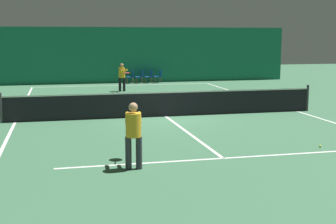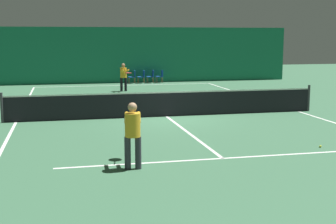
# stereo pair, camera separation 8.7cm
# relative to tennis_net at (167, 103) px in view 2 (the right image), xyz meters

# --- Properties ---
(ground_plane) EXTENTS (60.00, 60.00, 0.00)m
(ground_plane) POSITION_rel_tennis_net_xyz_m (0.00, 0.00, -0.51)
(ground_plane) COLOR #386647
(backdrop_curtain) EXTENTS (23.00, 0.12, 3.63)m
(backdrop_curtain) POSITION_rel_tennis_net_xyz_m (0.00, 13.53, 1.30)
(backdrop_curtain) COLOR #196B4C
(backdrop_curtain) RESTS_ON ground
(court_line_baseline_far) EXTENTS (11.00, 0.10, 0.00)m
(court_line_baseline_far) POSITION_rel_tennis_net_xyz_m (0.00, 11.90, -0.51)
(court_line_baseline_far) COLOR white
(court_line_baseline_far) RESTS_ON ground
(court_line_service_far) EXTENTS (8.25, 0.10, 0.00)m
(court_line_service_far) POSITION_rel_tennis_net_xyz_m (0.00, 6.40, -0.51)
(court_line_service_far) COLOR white
(court_line_service_far) RESTS_ON ground
(court_line_service_near) EXTENTS (8.25, 0.10, 0.00)m
(court_line_service_near) POSITION_rel_tennis_net_xyz_m (0.00, -6.40, -0.51)
(court_line_service_near) COLOR white
(court_line_service_near) RESTS_ON ground
(court_line_sideline_left) EXTENTS (0.10, 23.80, 0.00)m
(court_line_sideline_left) POSITION_rel_tennis_net_xyz_m (-5.50, 0.00, -0.51)
(court_line_sideline_left) COLOR white
(court_line_sideline_left) RESTS_ON ground
(court_line_sideline_right) EXTENTS (0.10, 23.80, 0.00)m
(court_line_sideline_right) POSITION_rel_tennis_net_xyz_m (5.50, 0.00, -0.51)
(court_line_sideline_right) COLOR white
(court_line_sideline_right) RESTS_ON ground
(court_line_centre) EXTENTS (0.10, 12.80, 0.00)m
(court_line_centre) POSITION_rel_tennis_net_xyz_m (0.00, 0.00, -0.51)
(court_line_centre) COLOR white
(court_line_centre) RESTS_ON ground
(tennis_net) EXTENTS (12.00, 0.10, 1.07)m
(tennis_net) POSITION_rel_tennis_net_xyz_m (0.00, 0.00, 0.00)
(tennis_net) COLOR black
(tennis_net) RESTS_ON ground
(player_near) EXTENTS (0.53, 1.33, 1.54)m
(player_near) POSITION_rel_tennis_net_xyz_m (-2.32, -6.78, 0.39)
(player_near) COLOR #2D2D38
(player_near) RESTS_ON ground
(player_far) EXTENTS (0.55, 1.34, 1.55)m
(player_far) POSITION_rel_tennis_net_xyz_m (-0.49, 8.65, 0.39)
(player_far) COLOR black
(player_far) RESTS_ON ground
(courtside_chair_0) EXTENTS (0.44, 0.44, 0.84)m
(courtside_chair_0) POSITION_rel_tennis_net_xyz_m (0.67, 12.98, -0.03)
(courtside_chair_0) COLOR brown
(courtside_chair_0) RESTS_ON ground
(courtside_chair_1) EXTENTS (0.44, 0.44, 0.84)m
(courtside_chair_1) POSITION_rel_tennis_net_xyz_m (1.29, 12.98, -0.03)
(courtside_chair_1) COLOR brown
(courtside_chair_1) RESTS_ON ground
(courtside_chair_2) EXTENTS (0.44, 0.44, 0.84)m
(courtside_chair_2) POSITION_rel_tennis_net_xyz_m (1.90, 12.98, -0.03)
(courtside_chair_2) COLOR brown
(courtside_chair_2) RESTS_ON ground
(courtside_chair_3) EXTENTS (0.44, 0.44, 0.84)m
(courtside_chair_3) POSITION_rel_tennis_net_xyz_m (2.51, 12.98, -0.03)
(courtside_chair_3) COLOR brown
(courtside_chair_3) RESTS_ON ground
(tennis_ball) EXTENTS (0.07, 0.07, 0.07)m
(tennis_ball) POSITION_rel_tennis_net_xyz_m (3.00, -5.89, -0.48)
(tennis_ball) COLOR #D1DB33
(tennis_ball) RESTS_ON ground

